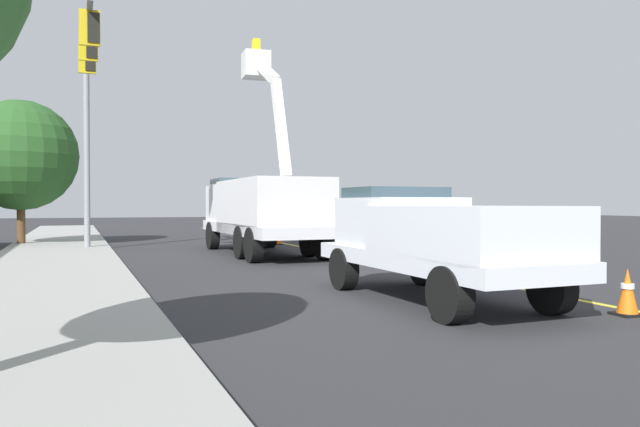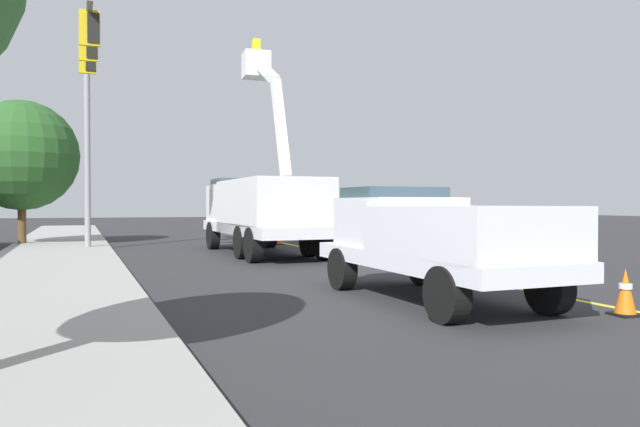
{
  "view_description": "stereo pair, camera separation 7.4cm",
  "coord_description": "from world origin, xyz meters",
  "px_view_note": "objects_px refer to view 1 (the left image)",
  "views": [
    {
      "loc": [
        -18.53,
        6.89,
        1.74
      ],
      "look_at": [
        0.81,
        0.77,
        1.4
      ],
      "focal_mm": 33.64,
      "sensor_mm": 36.0,
      "label": 1
    },
    {
      "loc": [
        -18.55,
        6.82,
        1.74
      ],
      "look_at": [
        0.81,
        0.77,
        1.4
      ],
      "focal_mm": 33.64,
      "sensor_mm": 36.0,
      "label": 2
    }
  ],
  "objects_px": {
    "traffic_cone_mid_rear": "(345,244)",
    "traffic_signal_mast": "(88,87)",
    "passing_minivan": "(318,219)",
    "traffic_cone_trailing": "(278,235)",
    "utility_bucket_truck": "(261,207)",
    "traffic_cone_mid_front": "(432,259)",
    "service_pickup_truck": "(436,238)",
    "traffic_cone_leading": "(627,292)"
  },
  "relations": [
    {
      "from": "service_pickup_truck",
      "to": "traffic_cone_mid_rear",
      "type": "distance_m",
      "value": 9.01
    },
    {
      "from": "service_pickup_truck",
      "to": "traffic_cone_trailing",
      "type": "distance_m",
      "value": 15.14
    },
    {
      "from": "traffic_cone_trailing",
      "to": "utility_bucket_truck",
      "type": "bearing_deg",
      "value": 159.3
    },
    {
      "from": "service_pickup_truck",
      "to": "traffic_signal_mast",
      "type": "bearing_deg",
      "value": 28.15
    },
    {
      "from": "traffic_cone_mid_front",
      "to": "traffic_cone_mid_rear",
      "type": "bearing_deg",
      "value": 4.1
    },
    {
      "from": "traffic_cone_mid_front",
      "to": "traffic_signal_mast",
      "type": "relative_size",
      "value": 0.1
    },
    {
      "from": "traffic_cone_leading",
      "to": "traffic_cone_mid_rear",
      "type": "height_order",
      "value": "traffic_cone_mid_rear"
    },
    {
      "from": "utility_bucket_truck",
      "to": "traffic_signal_mast",
      "type": "relative_size",
      "value": 1.04
    },
    {
      "from": "passing_minivan",
      "to": "traffic_signal_mast",
      "type": "xyz_separation_m",
      "value": [
        -6.56,
        10.21,
        4.7
      ]
    },
    {
      "from": "traffic_cone_mid_front",
      "to": "traffic_cone_trailing",
      "type": "xyz_separation_m",
      "value": [
        11.51,
        1.11,
        -0.0
      ]
    },
    {
      "from": "traffic_cone_mid_rear",
      "to": "traffic_signal_mast",
      "type": "relative_size",
      "value": 0.11
    },
    {
      "from": "traffic_cone_mid_rear",
      "to": "passing_minivan",
      "type": "bearing_deg",
      "value": -12.34
    },
    {
      "from": "utility_bucket_truck",
      "to": "service_pickup_truck",
      "type": "bearing_deg",
      "value": -175.36
    },
    {
      "from": "traffic_cone_trailing",
      "to": "service_pickup_truck",
      "type": "bearing_deg",
      "value": 177.13
    },
    {
      "from": "traffic_cone_leading",
      "to": "traffic_cone_mid_rear",
      "type": "xyz_separation_m",
      "value": [
        11.01,
        0.67,
        0.07
      ]
    },
    {
      "from": "utility_bucket_truck",
      "to": "service_pickup_truck",
      "type": "distance_m",
      "value": 10.83
    },
    {
      "from": "service_pickup_truck",
      "to": "passing_minivan",
      "type": "relative_size",
      "value": 1.16
    },
    {
      "from": "utility_bucket_truck",
      "to": "traffic_cone_trailing",
      "type": "bearing_deg",
      "value": -20.7
    },
    {
      "from": "utility_bucket_truck",
      "to": "traffic_cone_leading",
      "type": "relative_size",
      "value": 11.4
    },
    {
      "from": "service_pickup_truck",
      "to": "traffic_cone_leading",
      "type": "xyz_separation_m",
      "value": [
        -2.15,
        -2.16,
        -0.76
      ]
    },
    {
      "from": "passing_minivan",
      "to": "traffic_cone_trailing",
      "type": "bearing_deg",
      "value": 141.79
    },
    {
      "from": "traffic_cone_leading",
      "to": "traffic_cone_mid_front",
      "type": "height_order",
      "value": "traffic_cone_mid_front"
    },
    {
      "from": "passing_minivan",
      "to": "traffic_cone_leading",
      "type": "relative_size",
      "value": 6.72
    },
    {
      "from": "traffic_signal_mast",
      "to": "traffic_cone_trailing",
      "type": "bearing_deg",
      "value": -68.55
    },
    {
      "from": "service_pickup_truck",
      "to": "traffic_cone_trailing",
      "type": "relative_size",
      "value": 7.33
    },
    {
      "from": "utility_bucket_truck",
      "to": "traffic_cone_mid_front",
      "type": "height_order",
      "value": "utility_bucket_truck"
    },
    {
      "from": "passing_minivan",
      "to": "traffic_cone_mid_rear",
      "type": "bearing_deg",
      "value": 167.66
    },
    {
      "from": "utility_bucket_truck",
      "to": "traffic_cone_mid_rear",
      "type": "bearing_deg",
      "value": -129.24
    },
    {
      "from": "service_pickup_truck",
      "to": "traffic_cone_trailing",
      "type": "bearing_deg",
      "value": -2.87
    },
    {
      "from": "traffic_cone_mid_front",
      "to": "traffic_cone_mid_rear",
      "type": "distance_m",
      "value": 5.28
    },
    {
      "from": "traffic_cone_mid_rear",
      "to": "traffic_cone_trailing",
      "type": "relative_size",
      "value": 1.11
    },
    {
      "from": "passing_minivan",
      "to": "traffic_cone_trailing",
      "type": "xyz_separation_m",
      "value": [
        -3.69,
        2.9,
        -0.59
      ]
    },
    {
      "from": "traffic_cone_mid_front",
      "to": "traffic_cone_mid_rear",
      "type": "height_order",
      "value": "traffic_cone_mid_rear"
    },
    {
      "from": "utility_bucket_truck",
      "to": "traffic_cone_trailing",
      "type": "relative_size",
      "value": 10.67
    },
    {
      "from": "utility_bucket_truck",
      "to": "traffic_cone_mid_front",
      "type": "bearing_deg",
      "value": -159.14
    },
    {
      "from": "passing_minivan",
      "to": "utility_bucket_truck",
      "type": "bearing_deg",
      "value": 150.47
    },
    {
      "from": "traffic_cone_leading",
      "to": "service_pickup_truck",
      "type": "bearing_deg",
      "value": 45.1
    },
    {
      "from": "traffic_cone_mid_front",
      "to": "service_pickup_truck",
      "type": "bearing_deg",
      "value": 152.57
    },
    {
      "from": "traffic_signal_mast",
      "to": "passing_minivan",
      "type": "bearing_deg",
      "value": -57.27
    },
    {
      "from": "service_pickup_truck",
      "to": "traffic_cone_mid_rear",
      "type": "bearing_deg",
      "value": -9.54
    },
    {
      "from": "service_pickup_truck",
      "to": "traffic_signal_mast",
      "type": "relative_size",
      "value": 0.71
    },
    {
      "from": "utility_bucket_truck",
      "to": "traffic_signal_mast",
      "type": "xyz_separation_m",
      "value": [
        1.45,
        5.67,
        4.05
      ]
    }
  ]
}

